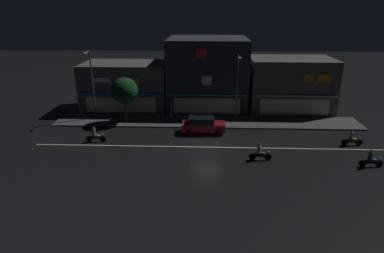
{
  "coord_description": "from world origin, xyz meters",
  "views": [
    {
      "loc": [
        -0.14,
        -28.97,
        12.27
      ],
      "look_at": [
        -1.45,
        2.76,
        1.01
      ],
      "focal_mm": 32.04,
      "sensor_mm": 36.0,
      "label": 1
    }
  ],
  "objects": [
    {
      "name": "pedestrian_on_sidewalk",
      "position": [
        -3.95,
        7.56,
        1.0
      ],
      "size": [
        0.35,
        0.35,
        1.85
      ],
      "rotation": [
        0.0,
        0.0,
        1.49
      ],
      "color": "#334766",
      "rests_on": "sidewalk_far"
    },
    {
      "name": "street_tree",
      "position": [
        -8.84,
        6.54,
        3.63
      ],
      "size": [
        2.84,
        2.84,
        4.93
      ],
      "color": "#473323",
      "rests_on": "sidewalk_far"
    },
    {
      "name": "streetlamp_mid",
      "position": [
        3.25,
        7.66,
        4.39
      ],
      "size": [
        0.44,
        1.64,
        7.22
      ],
      "color": "#47494C",
      "rests_on": "sidewalk_far"
    },
    {
      "name": "storefront_left_block",
      "position": [
        -0.0,
        13.36,
        4.3
      ],
      "size": [
        9.56,
        8.52,
        8.6
      ],
      "color": "#2D333D",
      "rests_on": "ground"
    },
    {
      "name": "sidewalk_far",
      "position": [
        0.0,
        7.11,
        0.07
      ],
      "size": [
        33.5,
        4.12,
        0.14
      ],
      "primitive_type": "cube",
      "color": "#424447",
      "rests_on": "ground"
    },
    {
      "name": "motorcycle_following",
      "position": [
        13.4,
        0.99,
        0.63
      ],
      "size": [
        1.9,
        0.6,
        1.52
      ],
      "rotation": [
        0.0,
        0.0,
        -0.04
      ],
      "color": "black",
      "rests_on": "ground"
    },
    {
      "name": "storefront_center_block",
      "position": [
        -10.05,
        12.35,
        2.85
      ],
      "size": [
        10.21,
        6.52,
        5.7
      ],
      "color": "#56514C",
      "rests_on": "ground"
    },
    {
      "name": "streetlamp_west",
      "position": [
        -12.65,
        7.5,
        4.6
      ],
      "size": [
        0.44,
        1.64,
        7.63
      ],
      "color": "#47494C",
      "rests_on": "sidewalk_far"
    },
    {
      "name": "storefront_right_block",
      "position": [
        10.05,
        12.44,
        3.18
      ],
      "size": [
        9.78,
        6.71,
        6.36
      ],
      "color": "#56514C",
      "rests_on": "ground"
    },
    {
      "name": "ground_plane",
      "position": [
        0.0,
        0.0,
        0.0
      ],
      "size": [
        140.0,
        140.0,
        0.0
      ],
      "primitive_type": "plane",
      "color": "black"
    },
    {
      "name": "traffic_cone",
      "position": [
        -2.37,
        3.87,
        0.28
      ],
      "size": [
        0.36,
        0.36,
        0.55
      ],
      "primitive_type": "cone",
      "color": "orange",
      "rests_on": "ground"
    },
    {
      "name": "lane_divider_stripe",
      "position": [
        0.0,
        0.0,
        0.01
      ],
      "size": [
        31.82,
        0.16,
        0.01
      ],
      "primitive_type": "cube",
      "color": "beige",
      "rests_on": "ground"
    },
    {
      "name": "motorcycle_opposite_lane",
      "position": [
        4.42,
        -2.59,
        0.63
      ],
      "size": [
        1.9,
        0.6,
        1.52
      ],
      "rotation": [
        0.0,
        0.0,
        3.24
      ],
      "color": "black",
      "rests_on": "ground"
    },
    {
      "name": "motorcycle_trailing_far",
      "position": [
        13.13,
        -3.51,
        0.63
      ],
      "size": [
        1.9,
        0.6,
        1.52
      ],
      "rotation": [
        0.0,
        0.0,
        3.02
      ],
      "color": "black",
      "rests_on": "ground"
    },
    {
      "name": "motorcycle_lead",
      "position": [
        -10.57,
        0.91,
        0.63
      ],
      "size": [
        1.9,
        0.6,
        1.52
      ],
      "rotation": [
        0.0,
        0.0,
        -0.01
      ],
      "color": "black",
      "rests_on": "ground"
    },
    {
      "name": "parked_car_near_kerb",
      "position": [
        -0.39,
        3.75,
        0.87
      ],
      "size": [
        4.3,
        1.98,
        1.67
      ],
      "rotation": [
        0.0,
        0.0,
        3.14
      ],
      "color": "maroon",
      "rests_on": "ground"
    }
  ]
}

